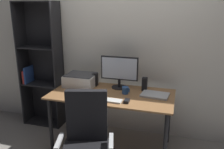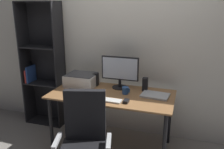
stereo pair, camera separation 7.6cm
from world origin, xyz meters
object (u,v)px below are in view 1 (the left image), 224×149
(mouse, at_px, (127,101))
(speaker_right, at_px, (145,84))
(keyboard, at_px, (109,100))
(laptop, at_px, (155,95))
(monitor, at_px, (119,70))
(bookshelf, at_px, (42,66))
(speaker_left, at_px, (95,80))
(office_chair, at_px, (86,149))
(desk, at_px, (112,100))
(coffee_mug, at_px, (125,90))
(printer, at_px, (81,80))

(mouse, xyz_separation_m, speaker_right, (0.13, 0.44, 0.07))
(keyboard, xyz_separation_m, laptop, (0.48, 0.31, 0.00))
(monitor, relative_size, bookshelf, 0.26)
(speaker_right, xyz_separation_m, bookshelf, (-1.57, 0.15, 0.09))
(keyboard, xyz_separation_m, speaker_right, (0.33, 0.46, 0.08))
(monitor, bearing_deg, speaker_right, -1.37)
(speaker_left, bearing_deg, bookshelf, 170.53)
(speaker_right, height_order, office_chair, office_chair)
(monitor, distance_m, speaker_left, 0.37)
(desk, distance_m, coffee_mug, 0.21)
(bookshelf, bearing_deg, keyboard, -26.05)
(monitor, height_order, mouse, monitor)
(keyboard, xyz_separation_m, mouse, (0.20, 0.01, 0.01))
(coffee_mug, relative_size, speaker_left, 0.56)
(speaker_right, height_order, bookshelf, bookshelf)
(mouse, distance_m, coffee_mug, 0.27)
(speaker_left, relative_size, speaker_right, 1.00)
(desk, height_order, coffee_mug, coffee_mug)
(laptop, height_order, speaker_right, speaker_right)
(keyboard, bearing_deg, monitor, 92.37)
(desk, xyz_separation_m, office_chair, (-0.02, -0.79, -0.20))
(monitor, bearing_deg, speaker_left, -178.63)
(monitor, height_order, speaker_right, monitor)
(monitor, height_order, speaker_left, monitor)
(desk, xyz_separation_m, coffee_mug, (0.16, 0.04, 0.13))
(mouse, bearing_deg, monitor, 115.52)
(bookshelf, bearing_deg, monitor, -6.58)
(monitor, distance_m, printer, 0.54)
(office_chair, bearing_deg, keyboard, 67.77)
(speaker_right, bearing_deg, mouse, -106.27)
(office_chair, bearing_deg, monitor, 70.90)
(mouse, bearing_deg, speaker_left, 141.68)
(desk, height_order, keyboard, keyboard)
(desk, distance_m, speaker_left, 0.41)
(monitor, xyz_separation_m, keyboard, (0.01, -0.46, -0.23))
(keyboard, height_order, speaker_left, speaker_left)
(coffee_mug, bearing_deg, desk, -165.03)
(speaker_left, bearing_deg, mouse, -39.48)
(coffee_mug, distance_m, laptop, 0.36)
(coffee_mug, height_order, bookshelf, bookshelf)
(keyboard, xyz_separation_m, coffee_mug, (0.12, 0.28, 0.03))
(laptop, height_order, printer, printer)
(keyboard, height_order, office_chair, office_chair)
(laptop, bearing_deg, mouse, -127.31)
(speaker_left, relative_size, bookshelf, 0.09)
(mouse, relative_size, bookshelf, 0.05)
(printer, bearing_deg, speaker_right, 3.36)
(laptop, bearing_deg, desk, -165.53)
(mouse, relative_size, laptop, 0.30)
(speaker_left, bearing_deg, monitor, 1.37)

